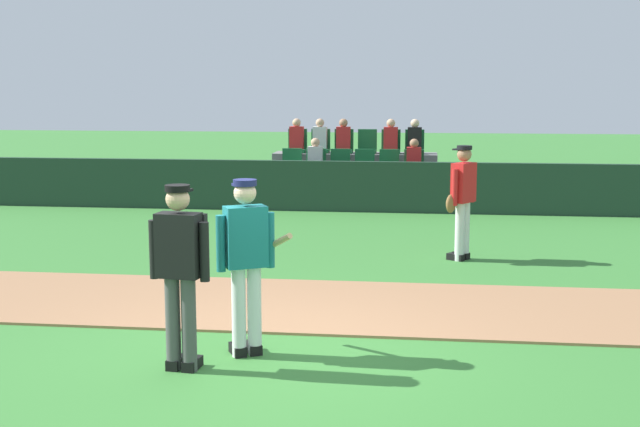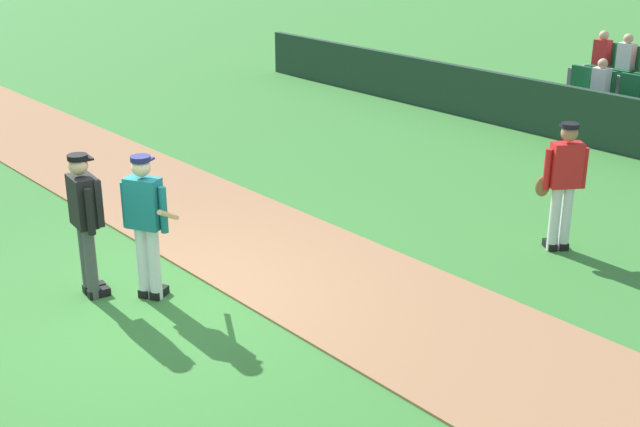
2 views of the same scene
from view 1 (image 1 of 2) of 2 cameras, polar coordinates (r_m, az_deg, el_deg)
name	(u,v)px [view 1 (image 1 of 2)]	position (r m, az deg, el deg)	size (l,w,h in m)	color
ground_plane	(260,356)	(8.40, -4.12, -9.69)	(80.00, 80.00, 0.00)	#387A33
infield_dirt_path	(291,304)	(10.22, -2.01, -6.22)	(28.00, 2.46, 0.03)	#9E704C
dugout_fence	(348,186)	(17.67, 1.92, 1.87)	(20.00, 0.16, 1.07)	#1E3828
stadium_bleachers	(354,179)	(19.11, 2.32, 2.36)	(3.90, 2.10, 1.90)	slate
batter_teal_jersey	(246,260)	(8.17, -5.07, -3.18)	(0.74, 0.70, 1.76)	white
umpire_home_plate	(180,266)	(7.82, -9.55, -3.58)	(0.59, 0.34, 1.76)	#4C4C4C
runner_red_jersey	(462,198)	(12.83, 9.73, 1.05)	(0.50, 0.57, 1.76)	silver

